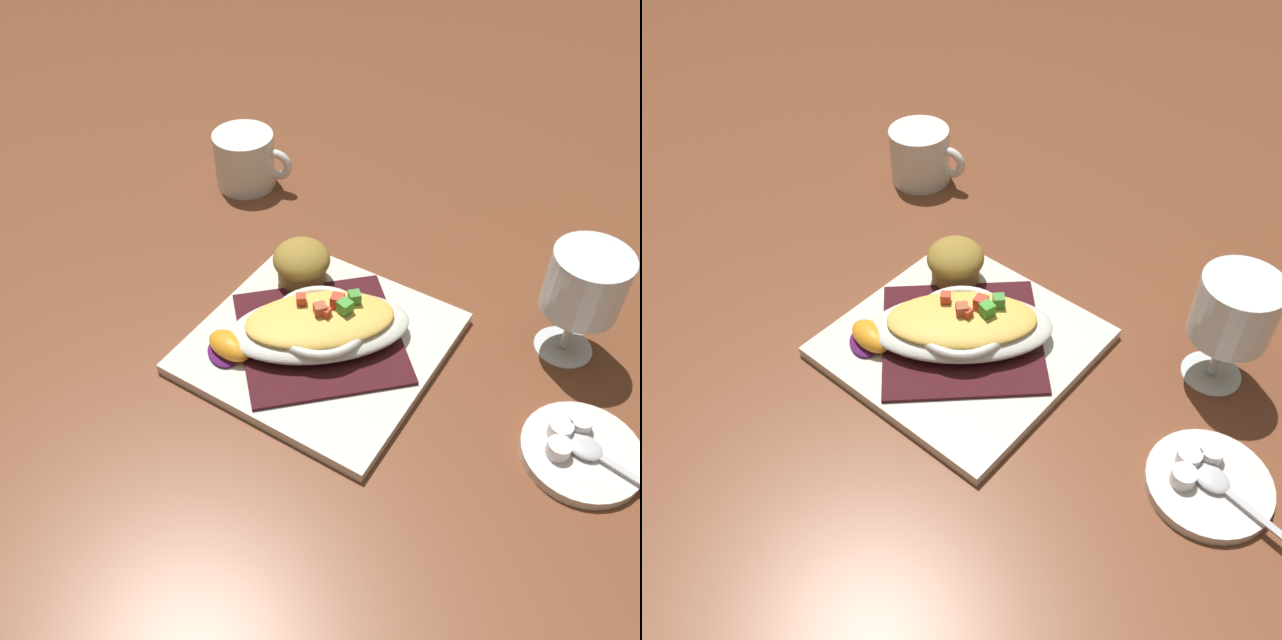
# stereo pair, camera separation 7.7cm
# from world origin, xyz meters

# --- Properties ---
(ground_plane) EXTENTS (2.60, 2.60, 0.00)m
(ground_plane) POSITION_xyz_m (0.00, 0.00, 0.00)
(ground_plane) COLOR brown
(square_plate) EXTENTS (0.29, 0.29, 0.01)m
(square_plate) POSITION_xyz_m (0.00, 0.00, 0.01)
(square_plate) COLOR silver
(square_plate) RESTS_ON ground_plane
(folded_napkin) EXTENTS (0.25, 0.25, 0.00)m
(folded_napkin) POSITION_xyz_m (0.00, 0.00, 0.02)
(folded_napkin) COLOR #3F141B
(folded_napkin) RESTS_ON square_plate
(gratin_dish) EXTENTS (0.23, 0.20, 0.05)m
(gratin_dish) POSITION_xyz_m (0.00, 0.00, 0.04)
(gratin_dish) COLOR silver
(gratin_dish) RESTS_ON folded_napkin
(muffin) EXTENTS (0.07, 0.07, 0.05)m
(muffin) POSITION_xyz_m (-0.06, 0.08, 0.04)
(muffin) COLOR olive
(muffin) RESTS_ON square_plate
(orange_garnish) EXTENTS (0.07, 0.06, 0.02)m
(orange_garnish) POSITION_xyz_m (-0.08, -0.06, 0.02)
(orange_garnish) COLOR #4D1554
(orange_garnish) RESTS_ON square_plate
(coffee_mug) EXTENTS (0.12, 0.09, 0.08)m
(coffee_mug) POSITION_xyz_m (-0.24, 0.25, 0.04)
(coffee_mug) COLOR white
(coffee_mug) RESTS_ON ground_plane
(stemmed_glass) EXTENTS (0.08, 0.08, 0.14)m
(stemmed_glass) POSITION_xyz_m (0.25, 0.12, 0.09)
(stemmed_glass) COLOR white
(stemmed_glass) RESTS_ON ground_plane
(creamer_saucer) EXTENTS (0.12, 0.12, 0.01)m
(creamer_saucer) POSITION_xyz_m (0.30, -0.02, 0.01)
(creamer_saucer) COLOR silver
(creamer_saucer) RESTS_ON ground_plane
(spoon) EXTENTS (0.10, 0.05, 0.01)m
(spoon) POSITION_xyz_m (0.30, -0.03, 0.02)
(spoon) COLOR silver
(spoon) RESTS_ON creamer_saucer
(creamer_cup_0) EXTENTS (0.02, 0.02, 0.02)m
(creamer_cup_0) POSITION_xyz_m (0.29, 0.00, 0.02)
(creamer_cup_0) COLOR silver
(creamer_cup_0) RESTS_ON creamer_saucer
(creamer_cup_1) EXTENTS (0.02, 0.02, 0.02)m
(creamer_cup_1) POSITION_xyz_m (0.27, -0.02, 0.02)
(creamer_cup_1) COLOR white
(creamer_cup_1) RESTS_ON creamer_saucer
(creamer_cup_2) EXTENTS (0.02, 0.02, 0.02)m
(creamer_cup_2) POSITION_xyz_m (0.27, -0.04, 0.02)
(creamer_cup_2) COLOR white
(creamer_cup_2) RESTS_ON creamer_saucer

